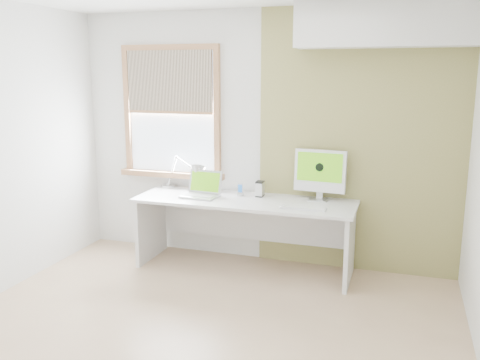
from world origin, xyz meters
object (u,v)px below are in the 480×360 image
at_px(desk_lamp, 192,174).
at_px(laptop, 202,190).
at_px(external_drive, 260,189).
at_px(imac, 320,172).
at_px(desk, 246,217).

distance_m(desk_lamp, laptop, 0.27).
bearing_deg(external_drive, imac, 3.65).
distance_m(desk_lamp, external_drive, 0.76).
bearing_deg(imac, desk, -166.83).
distance_m(laptop, imac, 1.21).
bearing_deg(laptop, desk, 6.32).
height_order(desk_lamp, imac, imac).
relative_size(laptop, imac, 0.75).
distance_m(desk_lamp, imac, 1.35).
bearing_deg(laptop, imac, 10.52).
relative_size(desk, imac, 4.27).
height_order(desk_lamp, laptop, desk_lamp).
distance_m(desk, external_drive, 0.32).
bearing_deg(desk, desk_lamp, 170.24).
height_order(desk, laptop, laptop).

